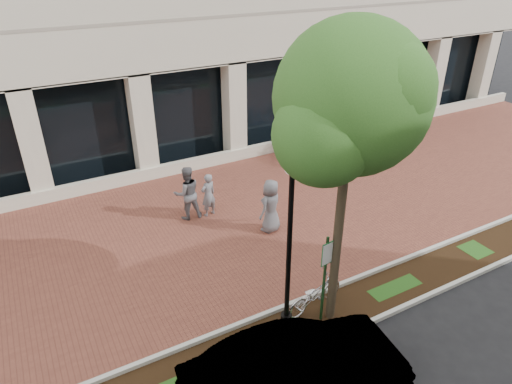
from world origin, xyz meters
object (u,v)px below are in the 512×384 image
lamppost (289,239)px  locked_bicycle (315,293)px  pedestrian_right (271,206)px  sedan_near_curb (297,373)px  street_tree (352,107)px  pedestrian_left (208,195)px  parking_sign (325,269)px  pedestrian_mid (187,193)px  bollard (306,159)px  bike_rack_cluster (302,141)px

lamppost → locked_bicycle: (0.95, 0.14, -2.08)m
lamppost → pedestrian_right: lamppost is taller
sedan_near_curb → street_tree: bearing=-45.7°
pedestrian_left → locked_bicycle: bearing=80.5°
pedestrian_right → pedestrian_left: bearing=-78.2°
lamppost → street_tree: bearing=-14.0°
parking_sign → street_tree: street_tree is taller
pedestrian_left → pedestrian_right: (1.39, -1.87, 0.12)m
pedestrian_mid → pedestrian_right: 2.93m
locked_bicycle → sedan_near_curb: 2.83m
parking_sign → pedestrian_right: 4.35m
pedestrian_mid → street_tree: bearing=107.3°
parking_sign → bollard: (4.67, 7.56, -1.15)m
sedan_near_curb → locked_bicycle: bearing=-36.1°
pedestrian_right → bike_rack_cluster: size_ratio=0.59×
lamppost → street_tree: (1.17, -0.29, 2.97)m
lamppost → bike_rack_cluster: 11.00m
locked_bicycle → pedestrian_left: size_ratio=1.13×
pedestrian_mid → sedan_near_curb: bearing=89.3°
pedestrian_left → bike_rack_cluster: pedestrian_left is taller
pedestrian_left → sedan_near_curb: bearing=64.9°
locked_bicycle → street_tree: bearing=-162.7°
locked_bicycle → pedestrian_right: 3.87m
parking_sign → pedestrian_left: 6.13m
street_tree → locked_bicycle: (-0.21, 0.43, -5.04)m
parking_sign → pedestrian_mid: (-1.12, 6.25, -0.63)m
lamppost → pedestrian_mid: bearing=92.6°
lamppost → pedestrian_left: size_ratio=2.85×
parking_sign → pedestrian_mid: bearing=92.8°
street_tree → bollard: (4.35, 7.54, -5.07)m
pedestrian_right → bike_rack_cluster: bearing=-157.7°
street_tree → pedestrian_mid: (-1.44, 6.23, -4.55)m
street_tree → locked_bicycle: street_tree is taller
bollard → sedan_near_curb: sedan_near_curb is taller
pedestrian_mid → pedestrian_left: bearing=169.1°
street_tree → pedestrian_left: street_tree is taller
pedestrian_left → sedan_near_curb: size_ratio=0.34×
parking_sign → pedestrian_right: size_ratio=1.37×
pedestrian_left → pedestrian_right: 2.33m
sedan_near_curb → pedestrian_right: bearing=-18.7°
street_tree → bollard: bearing=60.0°
parking_sign → street_tree: bearing=-3.6°
parking_sign → locked_bicycle: bearing=69.7°
lamppost → locked_bicycle: 2.29m
pedestrian_right → bollard: (3.71, 3.36, -0.47)m
street_tree → pedestrian_left: 7.70m
lamppost → sedan_near_curb: (-0.96, -1.92, -1.78)m
street_tree → pedestrian_mid: street_tree is taller
street_tree → bike_rack_cluster: (5.16, 9.06, -4.97)m
street_tree → bike_rack_cluster: 11.56m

